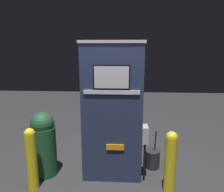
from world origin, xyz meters
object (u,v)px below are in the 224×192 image
(safety_bollard, at_px, (170,161))
(gas_pump, at_px, (113,111))
(safety_bollard_far, at_px, (31,157))
(trash_bin, at_px, (44,143))
(squeegee_bucket, at_px, (152,159))

(safety_bollard, bearing_deg, gas_pump, 153.47)
(gas_pump, bearing_deg, safety_bollard_far, -159.08)
(gas_pump, height_order, trash_bin, gas_pump)
(gas_pump, height_order, safety_bollard, gas_pump)
(safety_bollard_far, relative_size, squeegee_bucket, 1.36)
(gas_pump, xyz_separation_m, trash_bin, (-1.07, -0.05, -0.51))
(trash_bin, relative_size, squeegee_bucket, 1.53)
(trash_bin, distance_m, squeegee_bucket, 1.79)
(safety_bollard, xyz_separation_m, squeegee_bucket, (-0.15, 0.64, -0.32))
(safety_bollard, relative_size, safety_bollard_far, 0.99)
(trash_bin, distance_m, safety_bollard_far, 0.38)
(gas_pump, distance_m, safety_bollard_far, 1.32)
(squeegee_bucket, bearing_deg, safety_bollard, -76.87)
(safety_bollard_far, bearing_deg, gas_pump, 20.92)
(gas_pump, relative_size, trash_bin, 2.03)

